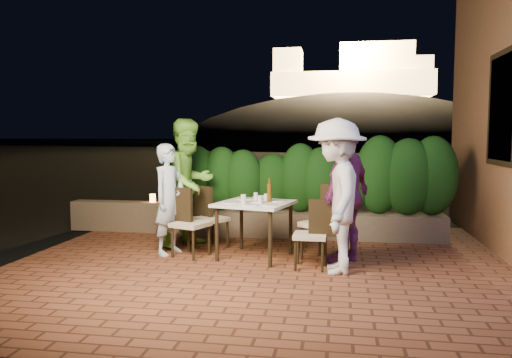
% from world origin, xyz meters
% --- Properties ---
extents(ground, '(400.00, 400.00, 0.00)m').
position_xyz_m(ground, '(0.00, 0.00, -0.02)').
color(ground, black).
rests_on(ground, ground).
extents(terrace_floor, '(7.00, 6.00, 0.15)m').
position_xyz_m(terrace_floor, '(0.00, 0.50, -0.07)').
color(terrace_floor, brown).
rests_on(terrace_floor, ground).
extents(window_pane, '(0.08, 1.00, 1.40)m').
position_xyz_m(window_pane, '(2.82, 1.50, 2.00)').
color(window_pane, black).
rests_on(window_pane, building_wall).
extents(window_frame, '(0.06, 1.15, 1.55)m').
position_xyz_m(window_frame, '(2.81, 1.50, 2.00)').
color(window_frame, black).
rests_on(window_frame, building_wall).
extents(planter, '(4.20, 0.55, 0.40)m').
position_xyz_m(planter, '(0.20, 2.30, 0.20)').
color(planter, brown).
rests_on(planter, ground).
extents(hedge, '(4.00, 0.70, 1.10)m').
position_xyz_m(hedge, '(0.20, 2.30, 0.95)').
color(hedge, '#12390F').
rests_on(hedge, planter).
extents(parapet, '(2.20, 0.30, 0.50)m').
position_xyz_m(parapet, '(-2.80, 2.30, 0.25)').
color(parapet, brown).
rests_on(parapet, ground).
extents(hill, '(52.00, 40.00, 22.00)m').
position_xyz_m(hill, '(2.00, 60.00, -4.00)').
color(hill, black).
rests_on(hill, ground).
extents(fortress, '(26.00, 8.00, 8.00)m').
position_xyz_m(fortress, '(2.00, 60.00, 10.50)').
color(fortress, '#FFCC7A').
rests_on(fortress, hill).
extents(dining_table, '(1.10, 1.10, 0.75)m').
position_xyz_m(dining_table, '(-0.45, 0.79, 0.38)').
color(dining_table, white).
rests_on(dining_table, ground).
extents(plate_nw, '(0.21, 0.21, 0.01)m').
position_xyz_m(plate_nw, '(-0.75, 0.65, 0.76)').
color(plate_nw, white).
rests_on(plate_nw, dining_table).
extents(plate_sw, '(0.24, 0.24, 0.01)m').
position_xyz_m(plate_sw, '(-0.63, 1.07, 0.76)').
color(plate_sw, white).
rests_on(plate_sw, dining_table).
extents(plate_ne, '(0.21, 0.21, 0.01)m').
position_xyz_m(plate_ne, '(-0.20, 0.47, 0.76)').
color(plate_ne, white).
rests_on(plate_ne, dining_table).
extents(plate_se, '(0.23, 0.23, 0.01)m').
position_xyz_m(plate_se, '(-0.16, 0.92, 0.76)').
color(plate_se, white).
rests_on(plate_se, dining_table).
extents(plate_centre, '(0.22, 0.22, 0.01)m').
position_xyz_m(plate_centre, '(-0.41, 0.80, 0.76)').
color(plate_centre, white).
rests_on(plate_centre, dining_table).
extents(plate_front, '(0.24, 0.24, 0.01)m').
position_xyz_m(plate_front, '(-0.47, 0.48, 0.76)').
color(plate_front, white).
rests_on(plate_front, dining_table).
extents(glass_nw, '(0.07, 0.07, 0.12)m').
position_xyz_m(glass_nw, '(-0.57, 0.64, 0.81)').
color(glass_nw, silver).
rests_on(glass_nw, dining_table).
extents(glass_sw, '(0.06, 0.06, 0.11)m').
position_xyz_m(glass_sw, '(-0.47, 0.99, 0.80)').
color(glass_sw, silver).
rests_on(glass_sw, dining_table).
extents(glass_ne, '(0.06, 0.06, 0.10)m').
position_xyz_m(glass_ne, '(-0.36, 0.67, 0.80)').
color(glass_ne, silver).
rests_on(glass_ne, dining_table).
extents(glass_se, '(0.06, 0.06, 0.10)m').
position_xyz_m(glass_se, '(-0.31, 0.88, 0.80)').
color(glass_se, silver).
rests_on(glass_se, dining_table).
extents(beer_bottle, '(0.06, 0.06, 0.32)m').
position_xyz_m(beer_bottle, '(-0.26, 0.83, 0.91)').
color(beer_bottle, '#55360E').
rests_on(beer_bottle, dining_table).
extents(bowl, '(0.26, 0.26, 0.05)m').
position_xyz_m(bowl, '(-0.42, 1.08, 0.77)').
color(bowl, white).
rests_on(bowl, dining_table).
extents(chair_left_front, '(0.55, 0.55, 0.93)m').
position_xyz_m(chair_left_front, '(-1.31, 0.71, 0.46)').
color(chair_left_front, black).
rests_on(chair_left_front, ground).
extents(chair_left_back, '(0.58, 0.58, 0.89)m').
position_xyz_m(chair_left_back, '(-1.17, 1.26, 0.45)').
color(chair_left_back, black).
rests_on(chair_left_back, ground).
extents(chair_right_front, '(0.40, 0.40, 0.86)m').
position_xyz_m(chair_right_front, '(0.31, 0.38, 0.43)').
color(chair_right_front, black).
rests_on(chair_right_front, ground).
extents(chair_right_back, '(0.66, 0.66, 1.01)m').
position_xyz_m(chair_right_back, '(0.45, 0.78, 0.51)').
color(chair_right_back, black).
rests_on(chair_right_back, ground).
extents(diner_blue, '(0.53, 0.65, 1.52)m').
position_xyz_m(diner_blue, '(-1.64, 0.80, 0.76)').
color(diner_blue, '#ADCBDF').
rests_on(diner_blue, ground).
extents(diner_green, '(1.07, 1.15, 1.88)m').
position_xyz_m(diner_green, '(-1.53, 1.36, 0.94)').
color(diner_green, '#76CA3F').
rests_on(diner_green, ground).
extents(diner_white, '(0.76, 1.23, 1.84)m').
position_xyz_m(diner_white, '(0.63, 0.25, 0.92)').
color(diner_white, silver).
rests_on(diner_white, ground).
extents(diner_purple, '(0.86, 1.11, 1.75)m').
position_xyz_m(diner_purple, '(0.76, 0.75, 0.88)').
color(diner_purple, '#752768').
rests_on(diner_purple, ground).
extents(parapet_lamp, '(0.10, 0.10, 0.14)m').
position_xyz_m(parapet_lamp, '(-2.46, 2.30, 0.57)').
color(parapet_lamp, orange).
rests_on(parapet_lamp, parapet).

